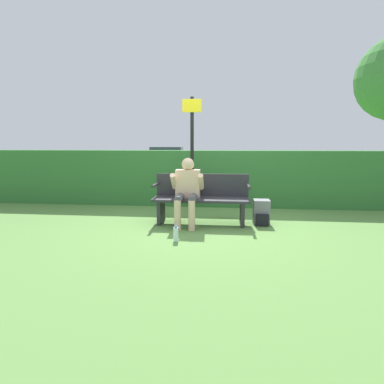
% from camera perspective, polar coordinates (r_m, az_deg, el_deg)
% --- Properties ---
extents(ground_plane, '(40.00, 40.00, 0.00)m').
position_cam_1_polar(ground_plane, '(5.32, 1.73, -6.02)').
color(ground_plane, '#5B8942').
extents(hedge_back, '(12.00, 0.56, 1.24)m').
position_cam_1_polar(hedge_back, '(6.82, 2.74, 2.69)').
color(hedge_back, '#337033').
rests_on(hedge_back, ground).
extents(park_bench, '(1.67, 0.51, 0.86)m').
position_cam_1_polar(park_bench, '(5.28, 1.80, -1.20)').
color(park_bench, '#2D2D33').
rests_on(park_bench, ground).
extents(person_seated, '(0.56, 0.65, 1.15)m').
position_cam_1_polar(person_seated, '(5.14, -0.93, 0.79)').
color(person_seated, beige).
rests_on(person_seated, ground).
extents(backpack, '(0.28, 0.34, 0.43)m').
position_cam_1_polar(backpack, '(5.39, 13.08, -3.84)').
color(backpack, slate).
rests_on(backpack, ground).
extents(water_bottle, '(0.07, 0.07, 0.23)m').
position_cam_1_polar(water_bottle, '(4.35, -3.09, -8.04)').
color(water_bottle, silver).
rests_on(water_bottle, ground).
extents(signpost, '(0.37, 0.09, 2.30)m').
position_cam_1_polar(signpost, '(6.04, 0.01, 8.40)').
color(signpost, black).
rests_on(signpost, ground).
extents(parked_car, '(3.93, 2.03, 1.19)m').
position_cam_1_polar(parked_car, '(18.42, -4.78, 6.64)').
color(parked_car, maroon).
rests_on(parked_car, ground).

